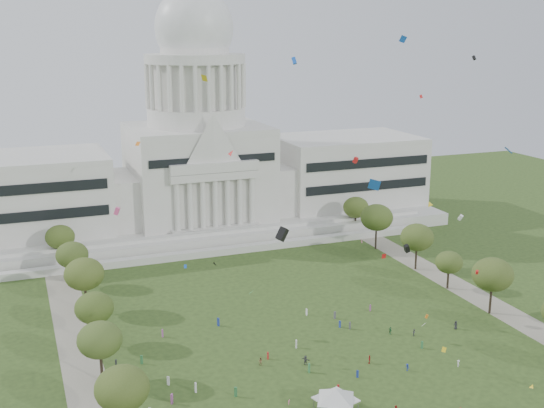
# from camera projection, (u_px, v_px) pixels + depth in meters

# --- Properties ---
(ground) EXTENTS (400.00, 400.00, 0.00)m
(ground) POSITION_uv_depth(u_px,v_px,m) (357.00, 381.00, 128.77)
(ground) COLOR #2F441B
(ground) RESTS_ON ground
(capitol) EXTENTS (160.00, 64.50, 91.30)m
(capitol) POSITION_uv_depth(u_px,v_px,m) (198.00, 162.00, 226.11)
(capitol) COLOR silver
(capitol) RESTS_ON ground
(path_left) EXTENTS (8.00, 160.00, 0.04)m
(path_left) POSITION_uv_depth(u_px,v_px,m) (79.00, 355.00, 139.23)
(path_left) COLOR gray
(path_left) RESTS_ON ground
(path_right) EXTENTS (8.00, 160.00, 0.04)m
(path_right) POSITION_uv_depth(u_px,v_px,m) (470.00, 292.00, 172.61)
(path_right) COLOR gray
(path_right) RESTS_ON ground
(row_tree_l_1) EXTENTS (8.86, 8.86, 12.59)m
(row_tree_l_1) POSITION_uv_depth(u_px,v_px,m) (122.00, 388.00, 108.58)
(row_tree_l_1) COLOR black
(row_tree_l_1) RESTS_ON ground
(row_tree_l_2) EXTENTS (8.42, 8.42, 11.97)m
(row_tree_l_2) POSITION_uv_depth(u_px,v_px,m) (100.00, 340.00, 126.69)
(row_tree_l_2) COLOR black
(row_tree_l_2) RESTS_ON ground
(row_tree_r_2) EXTENTS (9.55, 9.55, 13.58)m
(row_tree_r_2) POSITION_uv_depth(u_px,v_px,m) (493.00, 274.00, 157.54)
(row_tree_r_2) COLOR black
(row_tree_r_2) RESTS_ON ground
(row_tree_l_3) EXTENTS (8.12, 8.12, 11.55)m
(row_tree_l_3) POSITION_uv_depth(u_px,v_px,m) (94.00, 308.00, 142.13)
(row_tree_l_3) COLOR black
(row_tree_l_3) RESTS_ON ground
(row_tree_r_3) EXTENTS (7.01, 7.01, 9.98)m
(row_tree_r_3) POSITION_uv_depth(u_px,v_px,m) (449.00, 262.00, 173.68)
(row_tree_r_3) COLOR black
(row_tree_r_3) RESTS_ON ground
(row_tree_l_4) EXTENTS (9.29, 9.29, 13.21)m
(row_tree_l_4) POSITION_uv_depth(u_px,v_px,m) (84.00, 274.00, 158.59)
(row_tree_l_4) COLOR black
(row_tree_l_4) RESTS_ON ground
(row_tree_r_4) EXTENTS (9.19, 9.19, 13.06)m
(row_tree_r_4) POSITION_uv_depth(u_px,v_px,m) (417.00, 237.00, 187.35)
(row_tree_r_4) COLOR black
(row_tree_r_4) RESTS_ON ground
(row_tree_l_5) EXTENTS (8.33, 8.33, 11.85)m
(row_tree_l_5) POSITION_uv_depth(u_px,v_px,m) (72.00, 255.00, 175.26)
(row_tree_l_5) COLOR black
(row_tree_l_5) RESTS_ON ground
(row_tree_r_5) EXTENTS (9.82, 9.82, 13.96)m
(row_tree_r_5) POSITION_uv_depth(u_px,v_px,m) (377.00, 217.00, 204.99)
(row_tree_r_5) COLOR black
(row_tree_r_5) RESTS_ON ground
(row_tree_l_6) EXTENTS (8.19, 8.19, 11.64)m
(row_tree_l_6) POSITION_uv_depth(u_px,v_px,m) (60.00, 237.00, 191.13)
(row_tree_l_6) COLOR black
(row_tree_l_6) RESTS_ON ground
(row_tree_r_6) EXTENTS (8.42, 8.42, 11.97)m
(row_tree_r_6) POSITION_uv_depth(u_px,v_px,m) (356.00, 207.00, 222.43)
(row_tree_r_6) COLOR black
(row_tree_r_6) RESTS_ON ground
(event_tent) EXTENTS (10.58, 10.58, 4.76)m
(event_tent) POSITION_uv_depth(u_px,v_px,m) (336.00, 394.00, 117.17)
(event_tent) COLOR #4C4C4C
(event_tent) RESTS_ON ground
(person_0) EXTENTS (0.92, 1.09, 1.90)m
(person_0) POSITION_uv_depth(u_px,v_px,m) (456.00, 325.00, 151.19)
(person_0) COLOR #26262B
(person_0) RESTS_ON ground
(person_2) EXTENTS (0.84, 0.91, 1.60)m
(person_2) POSITION_uv_depth(u_px,v_px,m) (414.00, 332.00, 147.84)
(person_2) COLOR #4C4C51
(person_2) RESTS_ON ground
(person_3) EXTENTS (0.87, 1.09, 1.50)m
(person_3) POSITION_uv_depth(u_px,v_px,m) (407.00, 367.00, 132.58)
(person_3) COLOR navy
(person_3) RESTS_ON ground
(person_4) EXTENTS (0.91, 1.16, 1.75)m
(person_4) POSITION_uv_depth(u_px,v_px,m) (369.00, 359.00, 135.54)
(person_4) COLOR #B21E1E
(person_4) RESTS_ON ground
(person_5) EXTENTS (1.57, 1.86, 1.91)m
(person_5) POSITION_uv_depth(u_px,v_px,m) (306.00, 360.00, 135.05)
(person_5) COLOR #4C4C51
(person_5) RESTS_ON ground
(person_8) EXTENTS (0.96, 0.84, 1.68)m
(person_8) POSITION_uv_depth(u_px,v_px,m) (260.00, 361.00, 134.85)
(person_8) COLOR olive
(person_8) RESTS_ON ground
(person_9) EXTENTS (0.81, 1.06, 1.47)m
(person_9) POSITION_uv_depth(u_px,v_px,m) (458.00, 363.00, 134.11)
(person_9) COLOR silver
(person_9) RESTS_ON ground
(person_10) EXTENTS (0.62, 1.05, 1.74)m
(person_10) POSITION_uv_depth(u_px,v_px,m) (390.00, 331.00, 148.60)
(person_10) COLOR #33723F
(person_10) RESTS_ON ground
(distant_crowd) EXTENTS (61.32, 37.35, 1.94)m
(distant_crowd) POSITION_uv_depth(u_px,v_px,m) (255.00, 358.00, 136.23)
(distant_crowd) COLOR #994C8C
(distant_crowd) RESTS_ON ground
(kite_swarm) EXTENTS (86.81, 104.90, 60.49)m
(kite_swarm) POSITION_uv_depth(u_px,v_px,m) (337.00, 227.00, 132.65)
(kite_swarm) COLOR red
(kite_swarm) RESTS_ON ground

